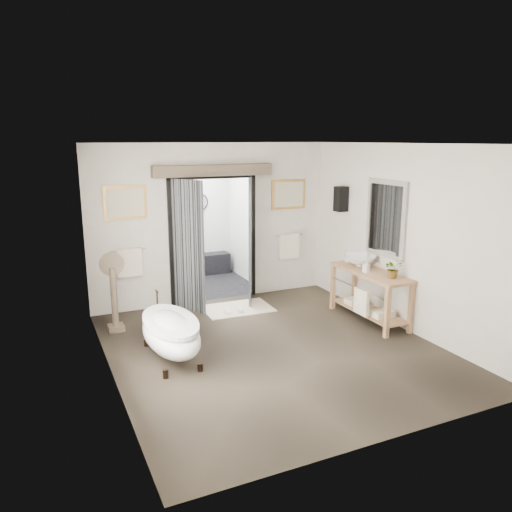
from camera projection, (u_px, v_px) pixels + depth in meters
name	position (u px, v px, depth m)	size (l,w,h in m)	color
ground_plane	(273.00, 348.00, 7.23)	(5.00, 5.00, 0.00)	#463B2E
room_shell	(276.00, 223.00, 6.68)	(4.52, 5.02, 2.91)	beige
shower_room	(189.00, 238.00, 10.55)	(2.22, 2.01, 2.51)	black
back_wall_dressing	(216.00, 219.00, 8.92)	(3.82, 0.77, 2.52)	black
clawfoot_tub	(171.00, 332.00, 6.83)	(0.70, 1.57, 0.77)	black
vanity	(369.00, 291.00, 8.23)	(0.57, 1.60, 0.85)	tan
pedestal_mirror	(114.00, 297.00, 7.78)	(0.38, 0.24, 1.28)	brown
rug	(238.00, 308.00, 8.91)	(1.20, 0.80, 0.01)	beige
slippers	(233.00, 310.00, 8.73)	(0.37, 0.26, 0.05)	silver
basin	(360.00, 261.00, 8.44)	(0.56, 0.56, 0.19)	white
plant	(393.00, 268.00, 7.73)	(0.28, 0.24, 0.31)	gray
soap_bottle_a	(367.00, 266.00, 8.07)	(0.09, 0.09, 0.20)	gray
soap_bottle_b	(348.00, 258.00, 8.69)	(0.13, 0.13, 0.16)	gray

